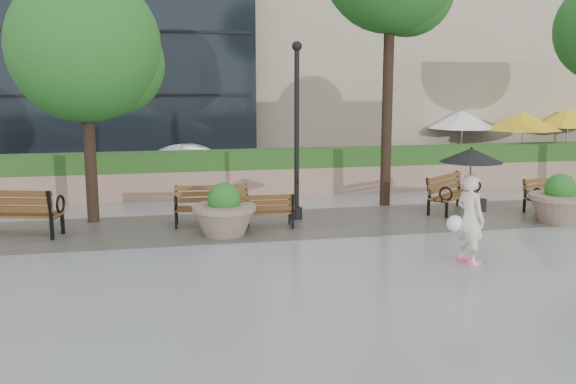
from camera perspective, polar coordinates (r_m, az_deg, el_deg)
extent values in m
plane|color=gray|center=(12.62, 4.98, -5.73)|extent=(100.00, 100.00, 0.00)
cube|color=#383330|center=(15.42, 1.77, -2.76)|extent=(28.00, 3.20, 0.01)
cube|color=#977361|center=(19.19, -1.03, 0.99)|extent=(24.00, 0.80, 0.80)
cube|color=#1C4A18|center=(19.10, -1.04, 2.99)|extent=(24.00, 0.75, 0.55)
cube|color=tan|center=(25.29, 19.37, 6.27)|extent=(10.00, 0.60, 4.00)
cube|color=#1C4A18|center=(23.31, 20.87, 2.07)|extent=(8.00, 0.50, 0.90)
cube|color=black|center=(23.15, -2.89, 1.55)|extent=(40.00, 7.00, 0.00)
cube|color=#583719|center=(15.26, -23.12, -1.84)|extent=(2.10, 1.12, 0.06)
cube|color=#583719|center=(14.92, -23.74, -0.78)|extent=(1.98, 0.67, 0.47)
cube|color=black|center=(15.28, -23.11, -2.73)|extent=(2.13, 1.22, 0.52)
torus|color=black|center=(15.00, -19.57, -1.02)|extent=(0.16, 0.41, 0.41)
cube|color=#583719|center=(15.12, -6.79, -1.45)|extent=(1.78, 0.65, 0.05)
cube|color=#583719|center=(15.33, -6.83, -0.15)|extent=(1.75, 0.25, 0.41)
cube|color=black|center=(15.19, -6.78, -2.18)|extent=(1.79, 0.75, 0.45)
torus|color=black|center=(14.93, -9.96, -1.00)|extent=(0.08, 0.36, 0.36)
torus|color=black|center=(14.94, -3.63, -0.85)|extent=(0.08, 0.36, 0.36)
cube|color=#583719|center=(14.85, -2.49, -1.81)|extent=(1.55, 0.52, 0.04)
cube|color=#583719|center=(14.57, -2.38, -0.98)|extent=(1.53, 0.16, 0.36)
cube|color=black|center=(14.86, -2.47, -2.50)|extent=(1.55, 0.60, 0.39)
torus|color=black|center=(15.07, 0.16, -1.03)|extent=(0.05, 0.32, 0.31)
torus|color=black|center=(14.90, -5.33, -1.20)|extent=(0.05, 0.32, 0.31)
cube|color=#583719|center=(17.15, 14.54, -0.30)|extent=(1.73, 1.52, 0.05)
cube|color=#583719|center=(17.22, 13.75, 0.81)|extent=(1.47, 1.20, 0.42)
cube|color=black|center=(17.20, 14.42, -0.97)|extent=(1.79, 1.60, 0.46)
torus|color=black|center=(16.30, 13.85, -0.17)|extent=(0.27, 0.32, 0.37)
torus|color=black|center=(17.81, 16.25, 0.57)|extent=(0.27, 0.32, 0.37)
cube|color=#583719|center=(17.96, 22.61, -0.43)|extent=(1.69, 0.82, 0.04)
cube|color=#583719|center=(18.09, 22.09, 0.57)|extent=(1.61, 0.45, 0.38)
cube|color=black|center=(18.01, 22.51, -1.01)|extent=(1.70, 0.91, 0.41)
torus|color=black|center=(17.28, 21.29, -0.18)|extent=(0.11, 0.33, 0.33)
cylinder|color=#7F6B56|center=(14.15, -5.71, -1.41)|extent=(1.41, 1.41, 0.11)
sphere|color=#144814|center=(14.11, -5.73, -0.64)|extent=(0.73, 0.73, 0.73)
cylinder|color=#7F6B56|center=(16.67, 23.01, -0.41)|extent=(1.42, 1.42, 0.11)
sphere|color=#144814|center=(16.64, 23.05, 0.25)|extent=(0.73, 0.73, 0.73)
cylinder|color=black|center=(15.52, 0.78, 5.02)|extent=(0.12, 0.12, 4.12)
cylinder|color=black|center=(15.80, 0.76, -1.90)|extent=(0.28, 0.28, 0.30)
sphere|color=black|center=(15.47, 0.80, 12.83)|extent=(0.24, 0.24, 0.24)
cylinder|color=black|center=(15.94, -17.23, 4.25)|extent=(0.28, 0.28, 3.87)
sphere|color=#144814|center=(15.89, -17.66, 12.21)|extent=(3.51, 3.51, 3.51)
sphere|color=#144814|center=(16.13, -15.32, 10.91)|extent=(2.46, 2.46, 2.46)
cylinder|color=black|center=(17.49, 8.84, 8.45)|extent=(0.28, 0.28, 5.94)
cylinder|color=black|center=(23.72, 15.04, 1.54)|extent=(0.40, 0.40, 0.10)
cylinder|color=#99999E|center=(23.59, 15.15, 4.06)|extent=(0.06, 0.06, 2.20)
cone|color=white|center=(23.52, 15.25, 6.24)|extent=(2.50, 2.50, 0.60)
cylinder|color=black|center=(23.49, 19.93, 1.20)|extent=(0.40, 0.40, 0.10)
cylinder|color=#99999E|center=(23.37, 20.09, 3.74)|extent=(0.06, 0.06, 2.20)
cone|color=yellow|center=(23.29, 20.22, 5.94)|extent=(2.50, 2.50, 0.60)
cylinder|color=black|center=(25.84, 23.34, 1.73)|extent=(0.40, 0.40, 0.10)
cylinder|color=#99999E|center=(25.72, 23.50, 4.04)|extent=(0.06, 0.06, 2.20)
cone|color=yellow|center=(25.66, 23.65, 6.04)|extent=(2.50, 2.50, 0.60)
imported|color=white|center=(21.96, -7.99, 2.58)|extent=(3.73, 1.51, 1.21)
imported|color=beige|center=(12.40, 15.90, -2.07)|extent=(0.65, 0.77, 1.81)
cube|color=#F2598C|center=(12.68, 15.31, -5.77)|extent=(0.19, 0.27, 0.09)
cube|color=#F2598C|center=(12.51, 16.19, -6.02)|extent=(0.19, 0.27, 0.09)
cube|color=black|center=(12.56, 16.43, -1.15)|extent=(0.23, 0.36, 0.25)
sphere|color=white|center=(12.47, 14.65, -2.74)|extent=(0.32, 0.32, 0.32)
cylinder|color=black|center=(12.31, 15.88, 1.06)|extent=(0.02, 0.02, 0.96)
cone|color=black|center=(12.25, 15.98, 3.15)|extent=(1.18, 1.18, 0.25)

